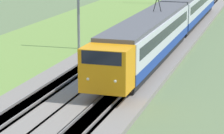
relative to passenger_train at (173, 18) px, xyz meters
The scene contains 7 objects.
ballast_main 6.63m from the passenger_train, 42.46° to the left, with size 240.00×4.40×0.30m.
ballast_adjacent 5.09m from the passenger_train, ahead, with size 240.00×4.40×0.30m.
track_main 6.62m from the passenger_train, 42.46° to the left, with size 240.00×1.57×0.45m.
track_adjacent 5.09m from the passenger_train, ahead, with size 240.00×1.57×0.45m.
grass_verge 12.48m from the passenger_train, 67.85° to the left, with size 240.00×10.80×0.12m.
passenger_train is the anchor object (origin of this frame).
catenary_mast_mid 9.45m from the passenger_train, 130.57° to the left, with size 0.22×2.56×7.65m.
Camera 1 is at (-2.98, -13.05, 9.55)m, focal length 85.00 mm.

